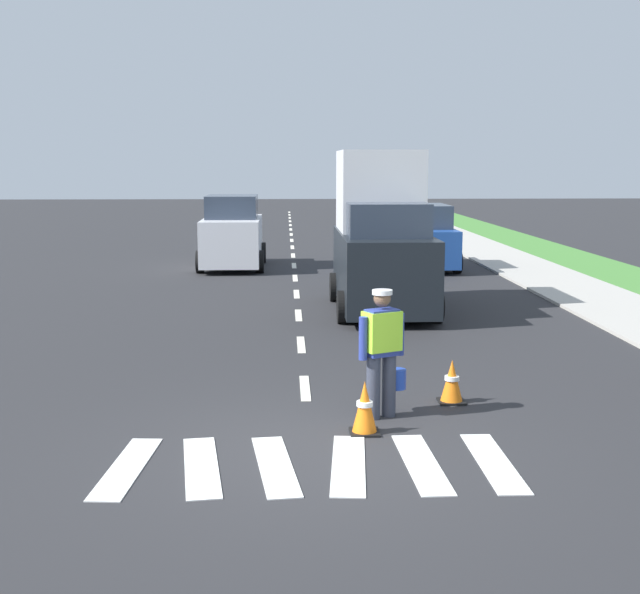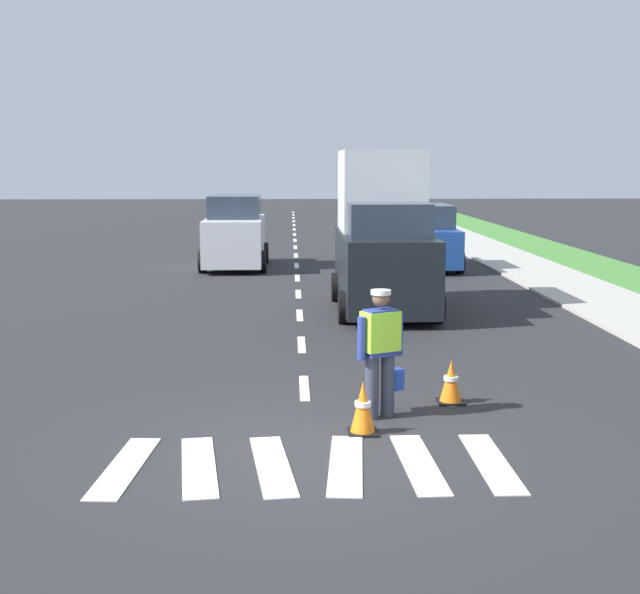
{
  "view_description": "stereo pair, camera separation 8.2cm",
  "coord_description": "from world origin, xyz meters",
  "px_view_note": "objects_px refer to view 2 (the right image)",
  "views": [
    {
      "loc": [
        -0.27,
        -9.34,
        3.26
      ],
      "look_at": [
        0.28,
        4.29,
        1.1
      ],
      "focal_mm": 47.64,
      "sensor_mm": 36.0,
      "label": 1
    },
    {
      "loc": [
        -0.19,
        -9.34,
        3.26
      ],
      "look_at": [
        0.28,
        4.29,
        1.1
      ],
      "focal_mm": 47.64,
      "sensor_mm": 36.0,
      "label": 2
    }
  ],
  "objects_px": {
    "traffic_cone_near": "(451,382)",
    "car_parked_far": "(424,239)",
    "traffic_cone_far": "(363,408)",
    "car_oncoming_second": "(235,234)",
    "delivery_truck": "(383,238)",
    "road_worker": "(381,347)"
  },
  "relations": [
    {
      "from": "delivery_truck",
      "to": "car_oncoming_second",
      "type": "bearing_deg",
      "value": 115.7
    },
    {
      "from": "car_parked_far",
      "to": "delivery_truck",
      "type": "bearing_deg",
      "value": -105.71
    },
    {
      "from": "traffic_cone_near",
      "to": "traffic_cone_far",
      "type": "bearing_deg",
      "value": -135.55
    },
    {
      "from": "car_oncoming_second",
      "to": "car_parked_far",
      "type": "distance_m",
      "value": 5.92
    },
    {
      "from": "traffic_cone_far",
      "to": "car_oncoming_second",
      "type": "bearing_deg",
      "value": 98.87
    },
    {
      "from": "traffic_cone_near",
      "to": "car_oncoming_second",
      "type": "relative_size",
      "value": 0.15
    },
    {
      "from": "traffic_cone_near",
      "to": "car_parked_far",
      "type": "height_order",
      "value": "car_parked_far"
    },
    {
      "from": "road_worker",
      "to": "car_oncoming_second",
      "type": "bearing_deg",
      "value": 100.25
    },
    {
      "from": "car_oncoming_second",
      "to": "car_parked_far",
      "type": "xyz_separation_m",
      "value": [
        5.9,
        -0.38,
        -0.13
      ]
    },
    {
      "from": "delivery_truck",
      "to": "traffic_cone_far",
      "type": "bearing_deg",
      "value": -97.68
    },
    {
      "from": "delivery_truck",
      "to": "car_parked_far",
      "type": "xyz_separation_m",
      "value": [
        2.11,
        7.5,
        -0.69
      ]
    },
    {
      "from": "traffic_cone_near",
      "to": "delivery_truck",
      "type": "relative_size",
      "value": 0.13
    },
    {
      "from": "road_worker",
      "to": "traffic_cone_near",
      "type": "bearing_deg",
      "value": 31.16
    },
    {
      "from": "road_worker",
      "to": "traffic_cone_far",
      "type": "height_order",
      "value": "road_worker"
    },
    {
      "from": "car_parked_far",
      "to": "road_worker",
      "type": "bearing_deg",
      "value": -100.88
    },
    {
      "from": "traffic_cone_near",
      "to": "traffic_cone_far",
      "type": "height_order",
      "value": "traffic_cone_far"
    },
    {
      "from": "traffic_cone_near",
      "to": "delivery_truck",
      "type": "height_order",
      "value": "delivery_truck"
    },
    {
      "from": "traffic_cone_far",
      "to": "car_parked_far",
      "type": "height_order",
      "value": "car_parked_far"
    },
    {
      "from": "road_worker",
      "to": "car_parked_far",
      "type": "bearing_deg",
      "value": 79.12
    },
    {
      "from": "road_worker",
      "to": "traffic_cone_far",
      "type": "bearing_deg",
      "value": -113.42
    },
    {
      "from": "traffic_cone_far",
      "to": "delivery_truck",
      "type": "distance_m",
      "value": 8.99
    },
    {
      "from": "delivery_truck",
      "to": "car_parked_far",
      "type": "distance_m",
      "value": 7.82
    }
  ]
}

